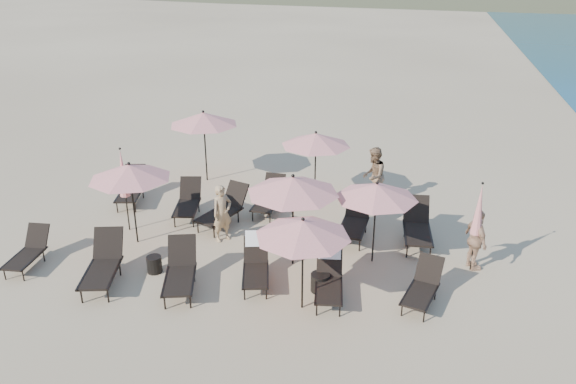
% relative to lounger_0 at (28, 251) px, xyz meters
% --- Properties ---
extents(ground, '(800.00, 800.00, 0.00)m').
position_rel_lounger_0_xyz_m(ground, '(6.12, -0.06, -0.40)').
color(ground, '#D6BA8C').
rests_on(ground, ground).
extents(lounger_0, '(0.72, 1.52, 0.85)m').
position_rel_lounger_0_xyz_m(lounger_0, '(0.00, 0.00, 0.00)').
color(lounger_0, black).
rests_on(lounger_0, ground).
extents(lounger_1, '(1.17, 1.93, 1.04)m').
position_rel_lounger_0_xyz_m(lounger_1, '(2.17, -0.24, 0.09)').
color(lounger_1, black).
rests_on(lounger_1, ground).
extents(lounger_2, '(1.16, 1.84, 0.99)m').
position_rel_lounger_0_xyz_m(lounger_2, '(3.99, -0.07, 0.07)').
color(lounger_2, black).
rests_on(lounger_2, ground).
extents(lounger_3, '(0.97, 1.67, 0.98)m').
position_rel_lounger_0_xyz_m(lounger_3, '(5.54, 0.67, 0.07)').
color(lounger_3, black).
rests_on(lounger_3, ground).
extents(lounger_4, '(0.82, 1.66, 0.99)m').
position_rel_lounger_0_xyz_m(lounger_4, '(7.29, 0.47, 0.08)').
color(lounger_4, black).
rests_on(lounger_4, ground).
extents(lounger_5, '(0.91, 1.59, 0.86)m').
position_rel_lounger_0_xyz_m(lounger_5, '(9.31, 0.66, 0.01)').
color(lounger_5, black).
rests_on(lounger_5, ground).
extents(lounger_6, '(1.05, 1.79, 0.97)m').
position_rel_lounger_0_xyz_m(lounger_6, '(0.55, 4.11, 0.06)').
color(lounger_6, black).
rests_on(lounger_6, ground).
extents(lounger_7, '(0.99, 1.75, 0.95)m').
position_rel_lounger_0_xyz_m(lounger_7, '(2.62, 3.59, 0.05)').
color(lounger_7, black).
rests_on(lounger_7, ground).
extents(lounger_8, '(1.17, 1.89, 1.02)m').
position_rel_lounger_0_xyz_m(lounger_8, '(3.82, 3.31, 0.08)').
color(lounger_8, black).
rests_on(lounger_8, ground).
extents(lounger_9, '(0.68, 1.67, 0.95)m').
position_rel_lounger_0_xyz_m(lounger_9, '(4.82, 4.42, 0.05)').
color(lounger_9, black).
rests_on(lounger_9, ground).
extents(lounger_10, '(0.72, 1.76, 1.00)m').
position_rel_lounger_0_xyz_m(lounger_10, '(7.46, 3.46, 0.07)').
color(lounger_10, black).
rests_on(lounger_10, ground).
extents(lounger_11, '(0.86, 1.87, 1.04)m').
position_rel_lounger_0_xyz_m(lounger_11, '(9.09, 3.46, 0.09)').
color(lounger_11, black).
rests_on(lounger_11, ground).
extents(umbrella_open_0, '(2.08, 2.08, 2.24)m').
position_rel_lounger_0_xyz_m(umbrella_open_0, '(1.95, 1.74, 1.58)').
color(umbrella_open_0, black).
rests_on(umbrella_open_0, ground).
extents(umbrella_open_1, '(2.19, 2.19, 2.36)m').
position_rel_lounger_0_xyz_m(umbrella_open_1, '(6.19, 1.60, 1.69)').
color(umbrella_open_1, black).
rests_on(umbrella_open_1, ground).
extents(umbrella_open_2, '(1.97, 1.97, 2.12)m').
position_rel_lounger_0_xyz_m(umbrella_open_2, '(8.08, 2.19, 1.48)').
color(umbrella_open_2, black).
rests_on(umbrella_open_2, ground).
extents(umbrella_open_3, '(2.24, 2.24, 2.41)m').
position_rel_lounger_0_xyz_m(umbrella_open_3, '(2.11, 6.34, 1.73)').
color(umbrella_open_3, black).
rests_on(umbrella_open_3, ground).
extents(umbrella_open_4, '(2.08, 2.08, 2.24)m').
position_rel_lounger_0_xyz_m(umbrella_open_4, '(5.97, 5.49, 1.58)').
color(umbrella_open_4, black).
rests_on(umbrella_open_4, ground).
extents(umbrella_open_5, '(1.99, 1.99, 2.14)m').
position_rel_lounger_0_xyz_m(umbrella_open_5, '(6.82, -0.16, 1.50)').
color(umbrella_open_5, black).
rests_on(umbrella_open_5, ground).
extents(umbrella_closed_0, '(0.27, 0.27, 2.28)m').
position_rel_lounger_0_xyz_m(umbrella_closed_0, '(10.42, 2.33, 1.19)').
color(umbrella_closed_0, black).
rests_on(umbrella_closed_0, ground).
extents(umbrella_closed_1, '(0.28, 0.28, 2.38)m').
position_rel_lounger_0_xyz_m(umbrella_closed_1, '(1.39, 2.34, 1.26)').
color(umbrella_closed_1, black).
rests_on(umbrella_closed_1, ground).
extents(side_table_0, '(0.36, 0.36, 0.41)m').
position_rel_lounger_0_xyz_m(side_table_0, '(3.08, 0.44, -0.19)').
color(side_table_0, black).
rests_on(side_table_0, ground).
extents(side_table_1, '(0.44, 0.44, 0.42)m').
position_rel_lounger_0_xyz_m(side_table_1, '(7.07, 0.59, -0.19)').
color(side_table_1, black).
rests_on(side_table_1, ground).
extents(beachgoer_a, '(0.64, 0.67, 1.55)m').
position_rel_lounger_0_xyz_m(beachgoer_a, '(4.11, 2.40, 0.38)').
color(beachgoer_a, tan).
rests_on(beachgoer_a, ground).
extents(beachgoer_b, '(0.73, 0.91, 1.77)m').
position_rel_lounger_0_xyz_m(beachgoer_b, '(7.71, 5.75, 0.49)').
color(beachgoer_b, '#8F6A49').
rests_on(beachgoer_b, ground).
extents(beachgoer_c, '(0.71, 0.97, 1.53)m').
position_rel_lounger_0_xyz_m(beachgoer_c, '(10.46, 2.43, 0.37)').
color(beachgoer_c, tan).
rests_on(beachgoer_c, ground).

